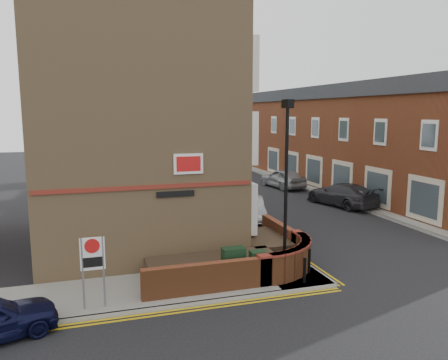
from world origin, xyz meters
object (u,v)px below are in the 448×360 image
lamppost (286,188)px  silver_car_near (251,208)px  zone_sign (93,259)px  utility_cabinet_large (234,264)px

lamppost → silver_car_near: bearing=77.1°
zone_sign → silver_car_near: 12.81m
utility_cabinet_large → lamppost: bearing=-3.0°
utility_cabinet_large → zone_sign: bearing=-170.3°
lamppost → utility_cabinet_large: bearing=177.0°
utility_cabinet_large → zone_sign: 4.86m
zone_sign → silver_car_near: size_ratio=0.57×
utility_cabinet_large → zone_sign: zone_sign is taller
zone_sign → silver_car_near: bearing=47.6°
silver_car_near → zone_sign: bearing=-118.6°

